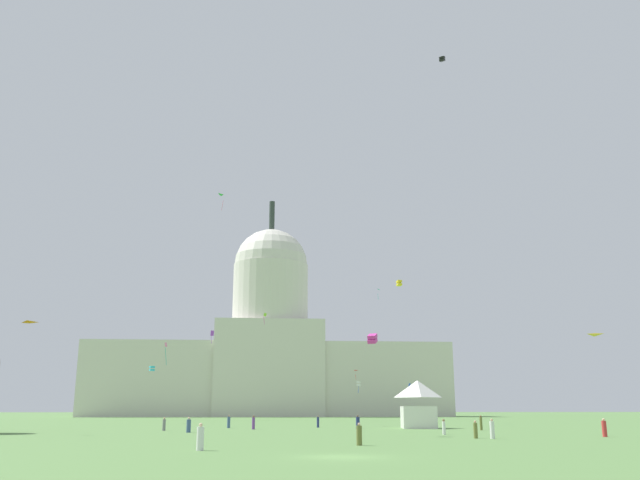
{
  "coord_description": "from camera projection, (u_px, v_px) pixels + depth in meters",
  "views": [
    {
      "loc": [
        -4.35,
        -38.3,
        2.61
      ],
      "look_at": [
        4.52,
        69.65,
        29.78
      ],
      "focal_mm": 37.66,
      "sensor_mm": 36.0,
      "label": 1
    }
  ],
  "objects": [
    {
      "name": "person_white_back_center",
      "position": [
        444.0,
        427.0,
        67.25
      ],
      "size": [
        0.46,
        0.46,
        1.53
      ],
      "rotation": [
        0.0,
        0.0,
        2.42
      ],
      "color": "silver",
      "rests_on": "ground_plane"
    },
    {
      "name": "kite_gold_low",
      "position": [
        594.0,
        340.0,
        84.8
      ],
      "size": [
        1.67,
        1.13,
        0.39
      ],
      "rotation": [
        0.0,
        0.0,
        2.91
      ],
      "color": "gold"
    },
    {
      "name": "person_purple_edge_east",
      "position": [
        253.0,
        423.0,
        83.89
      ],
      "size": [
        0.52,
        0.52,
        1.69
      ],
      "rotation": [
        0.0,
        0.0,
        3.98
      ],
      "color": "#703D93",
      "rests_on": "ground_plane"
    },
    {
      "name": "person_white_deep_crowd",
      "position": [
        200.0,
        438.0,
        42.4
      ],
      "size": [
        0.49,
        0.49,
        1.68
      ],
      "rotation": [
        0.0,
        0.0,
        0.07
      ],
      "color": "silver",
      "rests_on": "ground_plane"
    },
    {
      "name": "person_denim_mid_right",
      "position": [
        229.0,
        422.0,
        89.6
      ],
      "size": [
        0.47,
        0.47,
        1.67
      ],
      "rotation": [
        0.0,
        0.0,
        6.09
      ],
      "color": "#3D5684",
      "rests_on": "ground_plane"
    },
    {
      "name": "kite_yellow_mid",
      "position": [
        399.0,
        283.0,
        121.52
      ],
      "size": [
        1.01,
        1.05,
        1.07
      ],
      "rotation": [
        0.0,
        0.0,
        3.39
      ],
      "color": "yellow"
    },
    {
      "name": "person_grey_back_left",
      "position": [
        164.0,
        425.0,
        79.32
      ],
      "size": [
        0.46,
        0.46,
        1.53
      ],
      "rotation": [
        0.0,
        0.0,
        0.27
      ],
      "color": "gray",
      "rests_on": "ground_plane"
    },
    {
      "name": "kite_cyan_low",
      "position": [
        152.0,
        368.0,
        117.9
      ],
      "size": [
        1.05,
        1.05,
        0.88
      ],
      "rotation": [
        0.0,
        0.0,
        0.45
      ],
      "color": "#33BCDB"
    },
    {
      "name": "kite_white_low",
      "position": [
        359.0,
        384.0,
        162.24
      ],
      "size": [
        1.18,
        1.14,
        2.83
      ],
      "rotation": [
        0.0,
        0.0,
        1.31
      ],
      "color": "white"
    },
    {
      "name": "kite_turquoise_mid",
      "position": [
        377.0,
        290.0,
        166.72
      ],
      "size": [
        1.2,
        1.72,
        2.59
      ],
      "rotation": [
        0.0,
        0.0,
        4.32
      ],
      "color": "teal"
    },
    {
      "name": "event_tent",
      "position": [
        418.0,
        404.0,
        89.11
      ],
      "size": [
        5.18,
        6.05,
        6.21
      ],
      "rotation": [
        0.0,
        0.0,
        -0.11
      ],
      "color": "white",
      "rests_on": "ground_plane"
    },
    {
      "name": "kite_blue_low",
      "position": [
        409.0,
        386.0,
        180.74
      ],
      "size": [
        0.93,
        0.74,
        2.86
      ],
      "rotation": [
        0.0,
        0.0,
        3.04
      ],
      "color": "blue"
    },
    {
      "name": "ground_plane",
      "position": [
        342.0,
        457.0,
        36.73
      ],
      "size": [
        800.0,
        800.0,
        0.0
      ],
      "primitive_type": "plane",
      "color": "#567F42"
    },
    {
      "name": "kite_red_low",
      "position": [
        354.0,
        371.0,
        188.33
      ],
      "size": [
        1.41,
        1.77,
        2.4
      ],
      "rotation": [
        0.0,
        0.0,
        5.22
      ],
      "color": "red"
    },
    {
      "name": "person_navy_lawn_far_left",
      "position": [
        358.0,
        423.0,
        86.13
      ],
      "size": [
        0.67,
        0.67,
        1.71
      ],
      "rotation": [
        0.0,
        0.0,
        5.68
      ],
      "color": "navy",
      "rests_on": "ground_plane"
    },
    {
      "name": "kite_lime_mid",
      "position": [
        265.0,
        316.0,
        146.91
      ],
      "size": [
        0.75,
        1.03,
        2.48
      ],
      "rotation": [
        0.0,
        0.0,
        0.25
      ],
      "color": "#8CD133"
    },
    {
      "name": "kite_black_high",
      "position": [
        442.0,
        59.0,
        87.47
      ],
      "size": [
        0.92,
        0.94,
        0.85
      ],
      "rotation": [
        0.0,
        0.0,
        2.5
      ],
      "color": "black"
    },
    {
      "name": "person_olive_edge_west",
      "position": [
        481.0,
        423.0,
        81.0
      ],
      "size": [
        0.44,
        0.44,
        1.74
      ],
      "rotation": [
        0.0,
        0.0,
        3.66
      ],
      "color": "olive",
      "rests_on": "ground_plane"
    },
    {
      "name": "person_denim_near_tent",
      "position": [
        189.0,
        426.0,
        73.23
      ],
      "size": [
        0.63,
        0.63,
        1.63
      ],
      "rotation": [
        0.0,
        0.0,
        3.62
      ],
      "color": "#3D5684",
      "rests_on": "ground_plane"
    },
    {
      "name": "kite_magenta_low",
      "position": [
        372.0,
        339.0,
        66.37
      ],
      "size": [
        1.13,
        1.17,
        1.08
      ],
      "rotation": [
        0.0,
        0.0,
        2.68
      ],
      "color": "#D1339E"
    },
    {
      "name": "person_navy_near_tree_west",
      "position": [
        318.0,
        422.0,
        91.9
      ],
      "size": [
        0.36,
        0.36,
        1.59
      ],
      "rotation": [
        0.0,
        0.0,
        3.03
      ],
      "color": "navy",
      "rests_on": "ground_plane"
    },
    {
      "name": "person_olive_aisle_center",
      "position": [
        359.0,
        435.0,
        48.16
      ],
      "size": [
        0.41,
        0.41,
        1.58
      ],
      "rotation": [
        0.0,
        0.0,
        3.12
      ],
      "color": "olive",
      "rests_on": "ground_plane"
    },
    {
      "name": "person_white_lawn_far_right",
      "position": [
        492.0,
        430.0,
        58.39
      ],
      "size": [
        0.44,
        0.44,
        1.7
      ],
      "rotation": [
        0.0,
        0.0,
        0.11
      ],
      "color": "silver",
      "rests_on": "ground_plane"
    },
    {
      "name": "kite_green_high",
      "position": [
        224.0,
        197.0,
        113.27
      ],
      "size": [
        1.02,
        1.43,
        2.5
      ],
      "rotation": [
        0.0,
        0.0,
        1.32
      ],
      "color": "green"
    },
    {
      "name": "person_red_front_left",
      "position": [
        604.0,
        428.0,
        62.28
      ],
      "size": [
        0.57,
        0.57,
        1.67
      ],
      "rotation": [
        0.0,
        0.0,
        3.58
      ],
      "color": "red",
      "rests_on": "ground_plane"
    },
    {
      "name": "kite_orange_low",
      "position": [
        27.0,
        323.0,
        70.5
      ],
      "size": [
        1.63,
        1.02,
        0.32
      ],
      "rotation": [
        0.0,
        0.0,
        5.98
      ],
      "color": "orange"
    },
    {
      "name": "capitol_building",
      "position": [
        269.0,
        354.0,
        211.87
      ],
      "size": [
        111.67,
        26.2,
        69.57
      ],
      "color": "beige",
      "rests_on": "ground_plane"
    },
    {
      "name": "kite_pink_low",
      "position": [
        166.0,
        349.0,
        124.87
      ],
      "size": [
        0.54,
        0.56,
        4.21
      ],
      "rotation": [
        0.0,
        0.0,
        3.43
      ],
      "color": "pink"
    },
    {
      "name": "person_olive_near_tree_east",
      "position": [
        476.0,
        430.0,
        59.1
      ],
      "size": [
        0.37,
        0.37,
        1.54
      ],
      "rotation": [
        0.0,
        0.0,
        3.11
      ],
      "color": "olive",
      "rests_on": "ground_plane"
    },
    {
      "name": "kite_violet_mid",
      "position": [
        212.0,
        334.0,
        150.17
      ],
      "size": [
        0.74,
        0.91,
        2.91
      ],
      "rotation": [
        0.0,
        0.0,
        3.25
      ],
      "color": "purple"
    }
  ]
}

